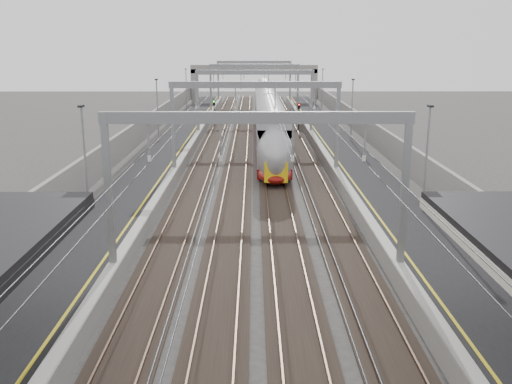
{
  "coord_description": "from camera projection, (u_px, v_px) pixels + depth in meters",
  "views": [
    {
      "loc": [
        -0.14,
        -1.45,
        10.25
      ],
      "look_at": [
        0.0,
        29.0,
        2.38
      ],
      "focal_mm": 40.0,
      "sensor_mm": 36.0,
      "label": 1
    }
  ],
  "objects": [
    {
      "name": "platform_left",
      "position": [
        159.0,
        166.0,
        47.37
      ],
      "size": [
        4.0,
        120.0,
        1.0
      ],
      "primitive_type": "cube",
      "color": "black",
      "rests_on": "ground"
    },
    {
      "name": "platform_right",
      "position": [
        351.0,
        166.0,
        47.44
      ],
      "size": [
        4.0,
        120.0,
        1.0
      ],
      "primitive_type": "cube",
      "color": "black",
      "rests_on": "ground"
    },
    {
      "name": "tracks",
      "position": [
        255.0,
        171.0,
        47.52
      ],
      "size": [
        11.4,
        140.0,
        0.2
      ],
      "color": "black",
      "rests_on": "ground"
    },
    {
      "name": "overhead_line",
      "position": [
        255.0,
        91.0,
        52.4
      ],
      "size": [
        13.0,
        140.0,
        6.6
      ],
      "color": "gray",
      "rests_on": "platform_left"
    },
    {
      "name": "overbridge",
      "position": [
        254.0,
        74.0,
        99.45
      ],
      "size": [
        22.0,
        2.2,
        6.9
      ],
      "color": "gray",
      "rests_on": "ground"
    },
    {
      "name": "wall_left",
      "position": [
        120.0,
        153.0,
        47.08
      ],
      "size": [
        0.3,
        120.0,
        3.2
      ],
      "primitive_type": "cube",
      "color": "gray",
      "rests_on": "ground"
    },
    {
      "name": "wall_right",
      "position": [
        390.0,
        153.0,
        47.18
      ],
      "size": [
        0.3,
        120.0,
        3.2
      ],
      "primitive_type": "cube",
      "color": "gray",
      "rests_on": "ground"
    },
    {
      "name": "train",
      "position": [
        268.0,
        121.0,
        63.28
      ],
      "size": [
        2.72,
        49.47,
        4.29
      ],
      "color": "maroon",
      "rests_on": "ground"
    },
    {
      "name": "signal_green",
      "position": [
        214.0,
        108.0,
        73.1
      ],
      "size": [
        0.32,
        0.32,
        3.48
      ],
      "color": "black",
      "rests_on": "ground"
    },
    {
      "name": "signal_red_near",
      "position": [
        279.0,
        107.0,
        74.03
      ],
      "size": [
        0.32,
        0.32,
        3.48
      ],
      "color": "black",
      "rests_on": "ground"
    },
    {
      "name": "signal_red_far",
      "position": [
        299.0,
        111.0,
        69.33
      ],
      "size": [
        0.32,
        0.32,
        3.48
      ],
      "color": "black",
      "rests_on": "ground"
    }
  ]
}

